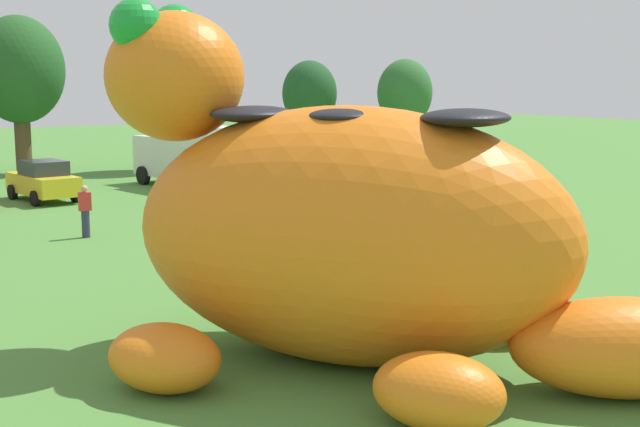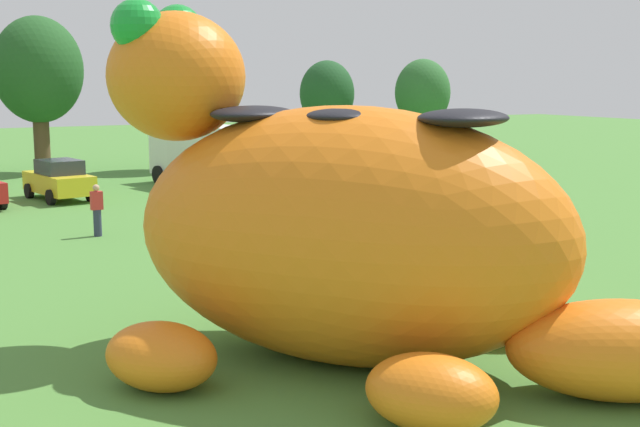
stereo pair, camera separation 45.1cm
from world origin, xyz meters
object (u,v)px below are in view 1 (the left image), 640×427
spectator_mid_field (85,212)px  spectator_by_cars (234,219)px  giant_inflatable_creature (349,231)px  car_yellow (43,181)px  box_truck (189,154)px

spectator_mid_field → spectator_by_cars: same height
giant_inflatable_creature → spectator_by_cars: bearing=76.4°
spectator_by_cars → spectator_mid_field: bearing=133.5°
spectator_mid_field → giant_inflatable_creature: bearing=-86.0°
car_yellow → spectator_by_cars: 13.23m
giant_inflatable_creature → box_truck: (6.59, 24.61, -0.79)m
car_yellow → spectator_mid_field: car_yellow is taller
giant_inflatable_creature → car_yellow: 23.61m
giant_inflatable_creature → spectator_by_cars: (2.57, 10.65, -1.54)m
car_yellow → spectator_mid_field: (-0.64, -9.14, -0.01)m
box_truck → spectator_mid_field: box_truck is taller
giant_inflatable_creature → car_yellow: giant_inflatable_creature is taller
box_truck → spectator_by_cars: 14.54m
car_yellow → spectator_by_cars: car_yellow is taller
spectator_by_cars → car_yellow: bearing=102.8°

